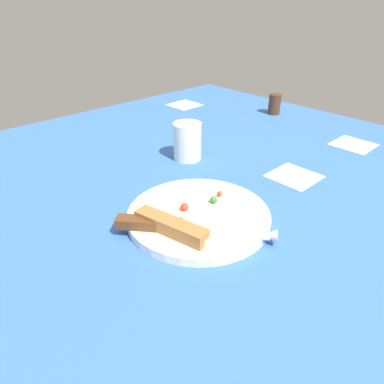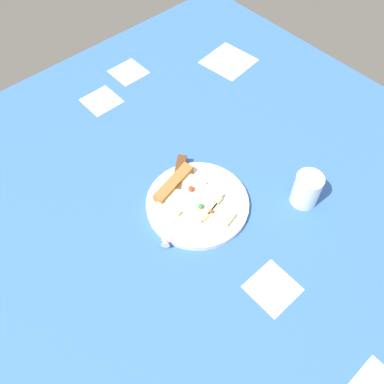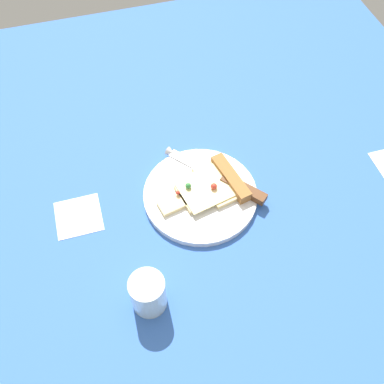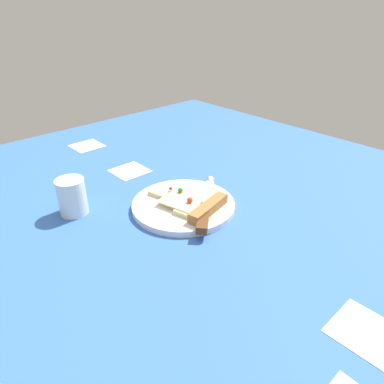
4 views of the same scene
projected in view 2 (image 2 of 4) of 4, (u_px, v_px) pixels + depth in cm
name	position (u px, v px, depth cm)	size (l,w,h in cm)	color
ground_plane	(200.00, 218.00, 95.74)	(135.90, 135.90, 3.00)	#3360B7
plate	(197.00, 204.00, 95.36)	(23.28, 23.28, 1.42)	silver
pizza_slice	(188.00, 194.00, 95.03)	(18.67, 12.99, 2.58)	beige
knife	(176.00, 189.00, 96.12)	(17.07, 19.71, 2.45)	silver
drinking_glass	(307.00, 189.00, 93.52)	(6.17, 6.17, 8.17)	silver
napkin	(229.00, 61.00, 126.09)	(13.00, 13.00, 0.40)	white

